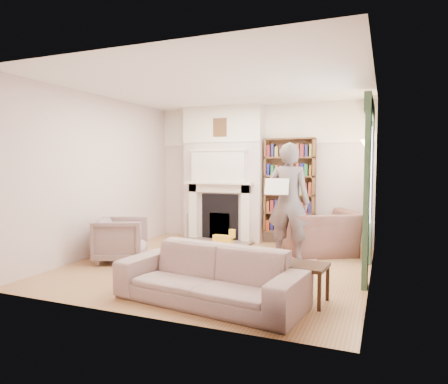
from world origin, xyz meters
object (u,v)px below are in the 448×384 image
at_px(armchair_left, 121,240).
at_px(coffee_table, 296,282).
at_px(rocking_horse, 223,242).
at_px(armchair_reading, 321,233).
at_px(man_reading, 288,202).
at_px(paraffin_heater, 192,226).
at_px(bookcase, 289,186).
at_px(sofa, 209,276).

relative_size(armchair_left, coffee_table, 1.13).
bearing_deg(rocking_horse, armchair_reading, 25.04).
xyz_separation_m(armchair_reading, armchair_left, (-2.97, -1.74, -0.03)).
bearing_deg(man_reading, rocking_horse, 3.54).
height_order(armchair_reading, armchair_left, armchair_reading).
relative_size(armchair_reading, rocking_horse, 2.24).
height_order(coffee_table, rocking_horse, rocking_horse).
distance_m(man_reading, paraffin_heater, 2.66).
xyz_separation_m(paraffin_heater, rocking_horse, (1.19, -1.19, -0.04)).
bearing_deg(coffee_table, rocking_horse, 137.54).
xyz_separation_m(bookcase, rocking_horse, (-0.86, -1.41, -0.94)).
xyz_separation_m(bookcase, man_reading, (0.28, -1.30, -0.20)).
xyz_separation_m(coffee_table, paraffin_heater, (-2.88, 3.07, 0.05)).
xyz_separation_m(bookcase, coffee_table, (0.83, -3.29, -0.95)).
bearing_deg(man_reading, paraffin_heater, -26.94).
height_order(bookcase, armchair_reading, bookcase).
bearing_deg(armchair_reading, bookcase, -73.15).
bearing_deg(rocking_horse, coffee_table, -46.89).
relative_size(armchair_reading, sofa, 0.54).
height_order(paraffin_heater, rocking_horse, paraffin_heater).
bearing_deg(man_reading, armchair_reading, -128.87).
bearing_deg(coffee_table, sofa, -149.12).
bearing_deg(rocking_horse, bookcase, 59.62).
bearing_deg(coffee_table, man_reading, 110.99).
xyz_separation_m(sofa, coffee_table, (0.91, 0.44, -0.10)).
distance_m(armchair_left, rocking_horse, 1.73).
relative_size(armchair_left, sofa, 0.36).
height_order(sofa, paraffin_heater, sofa).
bearing_deg(bookcase, coffee_table, -75.79).
distance_m(armchair_reading, man_reading, 0.95).
height_order(man_reading, rocking_horse, man_reading).
bearing_deg(coffee_table, armchair_reading, 97.68).
height_order(armchair_left, sofa, armchair_left).
distance_m(sofa, coffee_table, 1.02).
height_order(armchair_left, man_reading, man_reading).
bearing_deg(coffee_table, bookcase, 109.60).
bearing_deg(armchair_left, man_reading, -90.16).
xyz_separation_m(armchair_left, sofa, (2.16, -1.27, -0.04)).
bearing_deg(sofa, rocking_horse, 116.30).
bearing_deg(sofa, armchair_reading, 82.59).
distance_m(sofa, rocking_horse, 2.44).
relative_size(bookcase, man_reading, 0.95).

